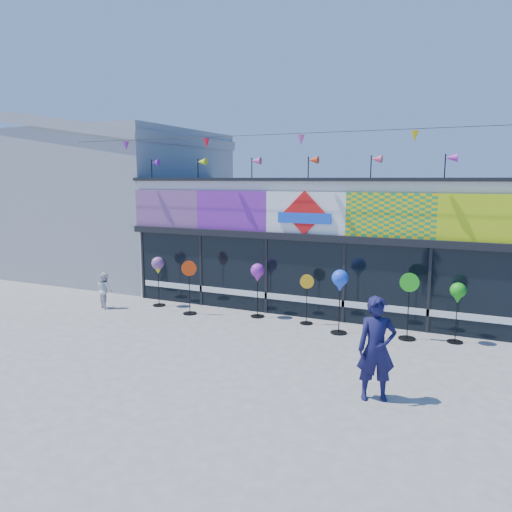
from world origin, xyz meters
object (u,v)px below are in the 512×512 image
Objects in this scene: spinner_2 at (258,274)px; spinner_3 at (307,298)px; child at (105,290)px; spinner_1 at (189,286)px; spinner_4 at (340,283)px; spinner_6 at (458,295)px; spinner_0 at (158,267)px; spinner_5 at (408,304)px; adult_man at (376,349)px.

spinner_2 is 1.65m from spinner_3.
spinner_2 is at bearing -140.74° from child.
spinner_1 is 2.90m from child.
spinner_4 is (4.63, 0.02, 0.51)m from spinner_1.
spinner_2 is 1.05× the size of spinner_6.
spinner_4 is 7.54m from child.
spinner_0 is at bearing 176.19° from spinner_4.
spinner_6 is at bearing -0.56° from spinner_2.
spinner_6 reaches higher than spinner_3.
spinner_2 is 0.93× the size of spinner_5.
adult_man is (4.32, -4.17, -0.31)m from spinner_2.
spinner_0 is 5.03m from spinner_3.
spinner_6 is 0.79× the size of adult_man.
spinner_1 is 1.44× the size of child.
spinner_4 is at bearing -3.81° from spinner_0.
spinner_6 is at bearing 52.19° from adult_man.
spinner_2 is 5.49m from spinner_6.
spinner_6 is at bearing -147.46° from child.
spinner_4 is (2.63, -0.55, 0.09)m from spinner_2.
child is at bearing -174.49° from spinner_6.
spinner_6 is at bearing 3.95° from spinner_1.
child is at bearing -176.15° from spinner_4.
spinner_0 is at bearing -177.63° from spinner_2.
spinner_5 is 9.24m from child.
spinner_4 is 1.12× the size of spinner_6.
spinner_5 is 1.20m from spinner_6.
spinner_5 is at bearing -168.36° from spinner_6.
spinner_2 is 5.02m from child.
spinner_2 reaches higher than spinner_6.
child is (-7.48, -0.50, -0.81)m from spinner_4.
spinner_0 is 0.93× the size of spinner_5.
spinner_6 is (1.13, 0.23, 0.32)m from spinner_5.
spinner_4 is at bearing -24.00° from spinner_3.
adult_man is (7.77, -4.03, -0.30)m from spinner_0.
child is at bearing -147.12° from spinner_0.
spinner_3 is at bearing -179.76° from spinner_6.
child is (-1.41, -0.91, -0.71)m from spinner_0.
adult_man reaches higher than spinner_1.
spinner_0 is at bearing -120.09° from child.
spinner_1 is at bearing 128.36° from adult_man.
spinner_1 is 0.95× the size of spinner_4.
spinner_3 reaches higher than child.
spinner_2 reaches higher than spinner_0.
child is (-6.41, -0.98, -0.18)m from spinner_3.
spinner_0 is 1.56m from spinner_1.
spinner_0 is 1.41× the size of child.
spinner_4 is 4.02m from adult_man.
adult_man reaches higher than spinner_2.
spinner_2 is at bearing 176.22° from spinner_5.
adult_man is (2.76, -4.10, 0.23)m from spinner_3.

